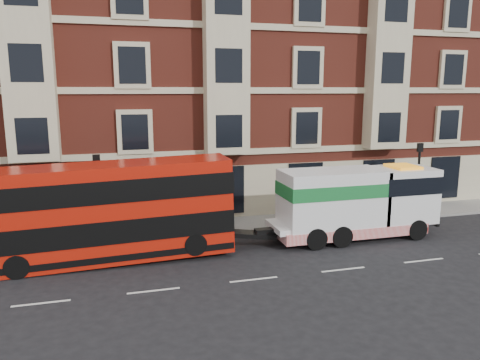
# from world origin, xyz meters

# --- Properties ---
(ground) EXTENTS (120.00, 120.00, 0.00)m
(ground) POSITION_xyz_m (0.00, 0.00, 0.00)
(ground) COLOR black
(ground) RESTS_ON ground
(sidewalk) EXTENTS (90.00, 3.00, 0.15)m
(sidewalk) POSITION_xyz_m (0.00, 7.50, 0.07)
(sidewalk) COLOR slate
(sidewalk) RESTS_ON ground
(victorian_terrace) EXTENTS (45.00, 12.00, 20.40)m
(victorian_terrace) POSITION_xyz_m (0.50, 15.00, 10.07)
(victorian_terrace) COLOR maroon
(victorian_terrace) RESTS_ON ground
(lamp_post_west) EXTENTS (0.35, 0.15, 4.35)m
(lamp_post_west) POSITION_xyz_m (-6.00, 6.20, 2.68)
(lamp_post_west) COLOR black
(lamp_post_west) RESTS_ON sidewalk
(lamp_post_east) EXTENTS (0.35, 0.15, 4.35)m
(lamp_post_east) POSITION_xyz_m (12.00, 6.20, 2.68)
(lamp_post_east) COLOR black
(lamp_post_east) RESTS_ON sidewalk
(double_decker_bus) EXTENTS (10.84, 2.49, 4.39)m
(double_decker_bus) POSITION_xyz_m (-5.55, 3.78, 2.32)
(double_decker_bus) COLOR #B6180A
(double_decker_bus) RESTS_ON ground
(tow_truck) EXTENTS (8.68, 2.56, 3.61)m
(tow_truck) POSITION_xyz_m (6.51, 3.78, 1.92)
(tow_truck) COLOR white
(tow_truck) RESTS_ON ground
(pedestrian) EXTENTS (0.64, 0.47, 1.60)m
(pedestrian) POSITION_xyz_m (-9.57, 6.81, 0.95)
(pedestrian) COLOR #201B36
(pedestrian) RESTS_ON sidewalk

